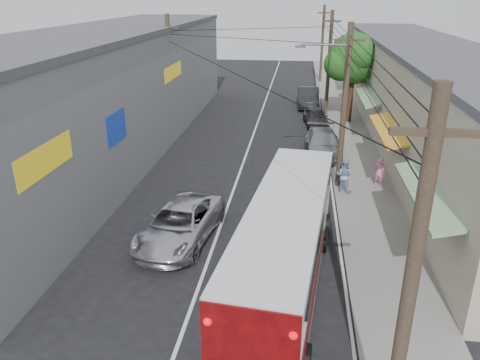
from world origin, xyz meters
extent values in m
cube|color=slate|center=(6.50, 20.00, 0.06)|extent=(3.00, 80.00, 0.12)
cube|color=#C0B798|center=(11.00, 22.00, 3.00)|extent=(6.00, 40.00, 6.00)
cube|color=#4C4C51|center=(11.00, 22.00, 6.10)|extent=(6.20, 40.00, 0.30)
cube|color=#16651C|center=(7.70, 6.00, 2.90)|extent=(1.39, 6.00, 0.46)
cube|color=#D15018|center=(7.70, 14.00, 2.90)|extent=(1.39, 6.00, 0.46)
cube|color=#16651C|center=(7.70, 22.00, 2.90)|extent=(1.39, 6.00, 0.46)
cube|color=#D15018|center=(7.70, 30.00, 2.90)|extent=(1.39, 6.00, 0.46)
cube|color=#16651C|center=(7.70, 38.00, 2.90)|extent=(1.39, 6.00, 0.46)
cube|color=gray|center=(-8.50, 18.00, 3.50)|extent=(7.00, 36.00, 7.00)
cube|color=#4C4C51|center=(-8.50, 18.00, 7.10)|extent=(7.20, 36.00, 0.30)
cube|color=yellow|center=(-5.05, 4.00, 4.20)|extent=(0.12, 3.50, 1.00)
cube|color=#1433A5|center=(-5.05, 10.00, 3.60)|extent=(0.12, 2.20, 1.40)
cube|color=yellow|center=(-5.05, 20.00, 4.50)|extent=(0.12, 4.00, 0.90)
cylinder|color=#473828|center=(5.20, -2.00, 4.00)|extent=(0.28, 0.28, 8.00)
cube|color=#473828|center=(5.20, -2.00, 7.20)|extent=(1.40, 0.12, 0.12)
cylinder|color=#473828|center=(5.20, 13.00, 4.00)|extent=(0.28, 0.28, 8.00)
cube|color=#473828|center=(5.20, 13.00, 7.20)|extent=(1.40, 0.12, 0.12)
cylinder|color=#473828|center=(5.20, 28.00, 4.00)|extent=(0.28, 0.28, 8.00)
cube|color=#473828|center=(5.20, 28.00, 7.20)|extent=(1.40, 0.12, 0.12)
cylinder|color=#473828|center=(5.20, 43.00, 4.00)|extent=(0.28, 0.28, 8.00)
cube|color=#473828|center=(5.20, 43.00, 7.20)|extent=(1.40, 0.12, 0.12)
cylinder|color=#473828|center=(-5.20, 20.00, 4.00)|extent=(0.28, 0.28, 8.00)
cube|color=#473828|center=(-5.20, 20.00, 7.20)|extent=(1.40, 0.12, 0.12)
cylinder|color=#59595E|center=(4.10, 13.00, 7.00)|extent=(2.20, 0.10, 0.10)
cube|color=#59595E|center=(3.00, 13.00, 6.90)|extent=(0.50, 0.18, 0.12)
cylinder|color=#3F2B19|center=(6.80, 26.00, 2.00)|extent=(0.44, 0.44, 4.00)
sphere|color=#154E14|center=(6.80, 26.00, 4.80)|extent=(3.60, 3.60, 3.60)
sphere|color=#154E14|center=(7.80, 26.60, 4.20)|extent=(2.60, 2.60, 2.60)
sphere|color=#154E14|center=(5.90, 25.60, 4.40)|extent=(2.40, 2.40, 2.40)
sphere|color=#154E14|center=(7.20, 25.00, 5.20)|extent=(2.20, 2.20, 2.20)
sphere|color=#154E14|center=(6.50, 26.90, 5.00)|extent=(2.00, 2.00, 2.00)
cube|color=silver|center=(2.84, 4.00, 1.03)|extent=(3.38, 10.88, 1.69)
cube|color=black|center=(2.89, 4.44, 2.27)|extent=(3.21, 9.11, 0.89)
cube|color=silver|center=(2.84, 4.00, 2.90)|extent=(3.38, 10.88, 0.45)
cube|color=maroon|center=(2.25, -1.34, 1.78)|extent=(2.21, 0.31, 2.59)
sphere|color=red|center=(1.32, -1.26, 2.59)|extent=(0.20, 0.20, 0.20)
sphere|color=red|center=(3.18, -1.46, 2.59)|extent=(0.20, 0.20, 0.20)
cylinder|color=black|center=(1.32, 0.40, 0.45)|extent=(0.36, 0.92, 0.89)
cylinder|color=black|center=(3.54, 0.16, 0.45)|extent=(0.36, 0.92, 0.89)
cylinder|color=black|center=(2.02, 6.78, 0.45)|extent=(0.36, 0.92, 0.89)
cylinder|color=black|center=(4.24, 6.54, 0.45)|extent=(0.36, 0.92, 0.89)
cylinder|color=black|center=(2.17, 8.11, 0.45)|extent=(0.36, 0.92, 0.89)
cylinder|color=black|center=(4.38, 7.87, 0.45)|extent=(0.36, 0.92, 0.89)
imported|color=silver|center=(-1.40, 6.66, 0.74)|extent=(3.10, 5.57, 1.47)
imported|color=gray|center=(4.60, 18.00, 0.73)|extent=(2.21, 5.10, 1.46)
imported|color=#252429|center=(4.34, 24.77, 0.67)|extent=(2.03, 4.09, 1.34)
imported|color=#222227|center=(3.80, 30.97, 0.81)|extent=(1.86, 4.95, 1.61)
imported|color=pink|center=(7.22, 13.26, 0.85)|extent=(0.62, 0.51, 1.45)
imported|color=#8DA6CD|center=(5.40, 12.24, 0.95)|extent=(0.98, 0.89, 1.65)
camera|label=1|loc=(3.07, -9.37, 9.24)|focal=35.00mm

